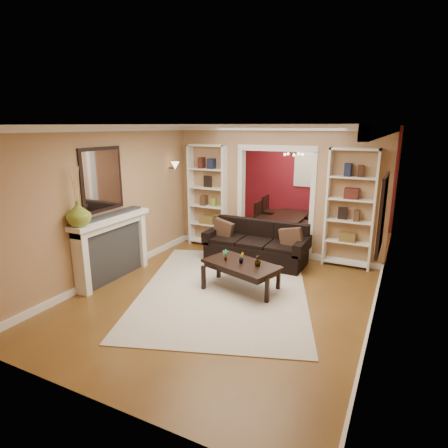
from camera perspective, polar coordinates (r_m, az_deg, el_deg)
The scene contains 30 objects.
floor at distance 7.28m, azimuth 4.51°, elevation -7.01°, with size 8.00×8.00×0.00m, color brown.
ceiling at distance 6.77m, azimuth 4.98°, elevation 14.75°, with size 8.00×8.00×0.00m, color white.
wall_back at distance 10.68m, azimuth 12.75°, elevation 7.14°, with size 8.00×8.00×0.00m, color #A87F58.
wall_front at distance 3.63m, azimuth -19.50°, elevation -7.80°, with size 8.00×8.00×0.00m, color #A87F58.
wall_left at distance 7.99m, azimuth -10.49°, elevation 4.81°, with size 8.00×8.00×0.00m, color #A87F58.
wall_right at distance 6.44m, azimuth 23.67°, elevation 1.46°, with size 8.00×8.00×0.00m, color #A87F58.
partition_wall at distance 8.01m, azimuth 7.92°, elevation 4.94°, with size 4.50×0.15×2.70m, color #A87F58.
red_back_panel at distance 10.65m, azimuth 12.71°, elevation 6.96°, with size 4.44×0.04×2.64m, color maroon.
dining_window at distance 10.59m, azimuth 12.72°, elevation 8.17°, with size 0.78×0.03×0.98m, color #8CA5CC.
area_rug at distance 6.47m, azimuth 0.04°, elevation -9.78°, with size 2.71×3.80×0.01m, color beige.
sofa at distance 7.59m, azimuth 4.89°, elevation -2.87°, with size 2.07×0.89×0.81m, color black.
pillow_left at distance 7.80m, azimuth -0.14°, elevation -0.81°, with size 0.42×0.12×0.42m, color brown.
pillow_right at distance 7.29m, azimuth 10.24°, elevation -2.10°, with size 0.43×0.12×0.43m, color brown.
coffee_table at distance 6.36m, azimuth 2.61°, elevation -7.97°, with size 1.25×0.68×0.48m, color black.
plant_left at distance 6.36m, azimuth 0.22°, elevation -4.74°, with size 0.10×0.07×0.19m, color #336626.
plant_center at distance 6.24m, azimuth 2.64°, elevation -5.17°, with size 0.10×0.08×0.18m, color #336626.
plant_right at distance 6.14m, azimuth 5.15°, elevation -5.53°, with size 0.11×0.11×0.19m, color #336626.
bookshelf_left at distance 8.50m, azimuth -2.47°, elevation 4.26°, with size 0.90×0.30×2.30m, color white.
bookshelf_right at distance 7.55m, azimuth 18.67°, elevation 2.16°, with size 0.90×0.30×2.30m, color white.
fireplace at distance 6.95m, azimuth -16.49°, elevation -3.58°, with size 0.32×1.70×1.16m, color white.
vase at distance 6.28m, azimuth -21.30°, elevation 1.47°, with size 0.38×0.38×0.40m, color olive.
mirror at distance 6.78m, azimuth -18.12°, elevation 6.45°, with size 0.03×0.95×1.10m, color silver.
wall_sconce at distance 8.31m, azimuth -7.81°, elevation 8.64°, with size 0.18×0.18×0.22m, color #FFE0A5.
framed_art at distance 5.43m, azimuth 22.87°, elevation 1.43°, with size 0.04×0.85×1.05m, color black.
dining_table at distance 9.68m, azimuth 10.07°, elevation -0.09°, with size 0.81×1.45×0.51m, color black.
dining_chair_nw at distance 9.53m, azimuth 6.44°, elevation 0.90°, with size 0.43×0.43×0.86m, color black.
dining_chair_ne at distance 9.23m, azimuth 12.86°, elevation 0.08°, with size 0.41×0.41×0.83m, color black.
dining_chair_sw at distance 10.07m, azimuth 7.61°, elevation 1.80°, with size 0.46×0.46×0.92m, color black.
dining_chair_se at distance 9.79m, azimuth 13.71°, elevation 1.04°, with size 0.44×0.44×0.89m, color black.
chandelier at distance 9.36m, azimuth 11.04°, elevation 10.34°, with size 0.50×0.50×0.30m, color #3D281C.
Camera 1 is at (2.47, -6.30, 2.69)m, focal length 30.00 mm.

